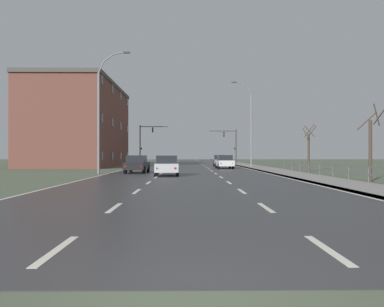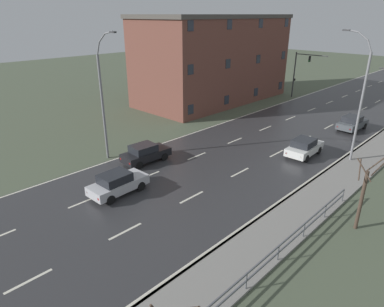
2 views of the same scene
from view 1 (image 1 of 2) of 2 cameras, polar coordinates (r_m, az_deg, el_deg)
The scene contains 15 objects.
ground_plane at distance 52.87m, azimuth -0.58°, elevation -1.98°, with size 160.00×160.00×0.12m.
road_asphalt_strip at distance 64.86m, azimuth -0.60°, elevation -1.58°, with size 14.00×120.00×0.03m.
sidewalk_right at distance 65.42m, azimuth 6.80°, elevation -1.52°, with size 3.00×120.00×0.12m.
guardrail at distance 27.50m, azimuth 20.52°, elevation -2.11°, with size 0.07×29.39×1.00m.
street_lamp_midground at distance 48.32m, azimuth 8.31°, elevation 3.97°, with size 2.46×0.24×10.43m.
street_lamp_left_bank at distance 34.62m, azimuth -12.94°, elevation 5.52°, with size 2.75×0.24×10.40m.
traffic_signal_right at distance 65.37m, azimuth 5.64°, elevation 1.72°, with size 4.50×0.36×5.74m.
traffic_signal_left at distance 66.12m, azimuth -6.78°, elevation 2.09°, with size 4.73×0.36×6.49m.
car_far_left at distance 30.76m, azimuth -3.64°, elevation -1.72°, with size 1.96×4.16×1.57m.
car_far_right at distance 46.09m, azimuth 4.69°, elevation -1.18°, with size 1.96×4.16×1.57m.
car_mid_centre at distance 35.68m, azimuth -7.90°, elevation -1.50°, with size 1.98×4.18×1.57m.
car_near_left at distance 56.21m, azimuth 4.01°, elevation -0.99°, with size 1.99×4.18×1.57m.
brick_building at distance 58.19m, azimuth -15.75°, elevation 3.90°, with size 10.52×22.34×11.45m.
bare_tree_near at distance 26.54m, azimuth 24.28°, elevation 0.96°, with size 1.33×1.39×4.71m.
bare_tree_mid at distance 39.73m, azimuth 16.40°, elevation 0.59°, with size 1.32×1.37×4.62m.
Camera 1 is at (-0.09, -4.84, 1.67)m, focal length 37.17 mm.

